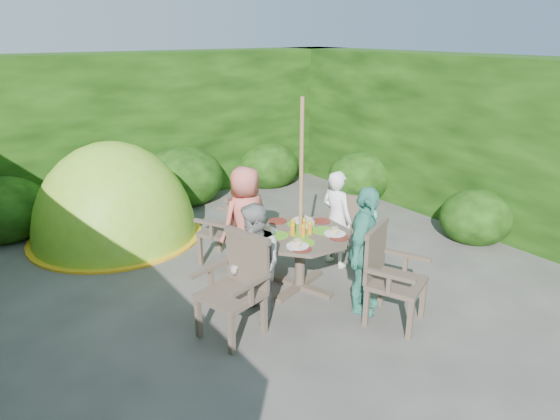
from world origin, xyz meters
TOP-DOWN VIEW (x-y plane):
  - ground at (0.00, 0.00)m, footprint 60.00×60.00m
  - hedge_enclosure at (0.00, 1.33)m, footprint 9.00×9.00m
  - patio_table at (0.37, -0.35)m, footprint 1.51×1.51m
  - parasol_pole at (0.37, -0.36)m, footprint 0.06×0.06m
  - garden_chair_right at (1.42, -0.02)m, footprint 0.66×0.68m
  - garden_chair_left at (-0.67, -0.71)m, footprint 0.65×0.70m
  - garden_chair_back at (0.03, 0.69)m, footprint 0.73×0.70m
  - garden_chair_front at (0.71, -1.40)m, footprint 0.74×0.71m
  - child_right at (1.13, -0.10)m, footprint 0.35×0.48m
  - child_left at (-0.39, -0.61)m, footprint 0.48×0.61m
  - child_back at (0.11, 0.40)m, footprint 0.68×0.47m
  - child_front at (0.62, -1.11)m, footprint 0.86×0.72m
  - dome_tent at (-0.89, 2.38)m, footprint 2.47×2.47m

SIDE VIEW (x-z plane):
  - ground at x=0.00m, z-range 0.00..0.00m
  - dome_tent at x=-0.89m, z-range -1.39..1.40m
  - garden_chair_right at x=1.42m, z-range 0.03..0.90m
  - garden_chair_back at x=0.03m, z-range 0.03..0.98m
  - garden_chair_front at x=0.71m, z-range 0.03..1.00m
  - garden_chair_left at x=-0.67m, z-range 0.03..1.01m
  - patio_table at x=0.37m, z-range 0.17..1.00m
  - child_right at x=1.13m, z-range 0.00..1.24m
  - child_left at x=-0.39m, z-range 0.00..1.24m
  - child_back at x=0.11m, z-range 0.00..1.33m
  - child_front at x=0.62m, z-range 0.00..1.38m
  - parasol_pole at x=0.37m, z-range 0.00..2.20m
  - hedge_enclosure at x=0.00m, z-range 0.00..2.50m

